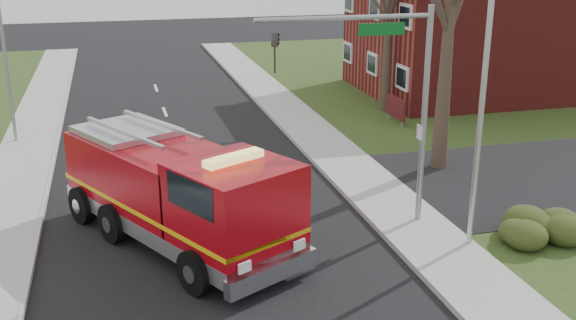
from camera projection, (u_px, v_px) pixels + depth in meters
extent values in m
plane|color=black|center=(223.00, 269.00, 18.42)|extent=(120.00, 120.00, 0.00)
cube|color=#989993|center=(430.00, 241.00, 19.90)|extent=(2.40, 80.00, 0.15)
cube|color=maroon|center=(497.00, 32.00, 38.46)|extent=(15.00, 10.00, 7.00)
cube|color=silver|center=(372.00, 64.00, 37.09)|extent=(0.12, 1.40, 1.20)
cube|color=#4B1116|center=(396.00, 107.00, 32.16)|extent=(0.12, 2.00, 1.00)
cylinder|color=gray|center=(402.00, 121.00, 31.57)|extent=(0.08, 0.08, 0.90)
cylinder|color=gray|center=(389.00, 112.00, 33.04)|extent=(0.08, 0.08, 0.90)
ellipsoid|color=#253212|center=(535.00, 229.00, 19.51)|extent=(2.80, 2.00, 0.90)
cone|color=#33261E|center=(450.00, 14.00, 24.35)|extent=(0.64, 0.64, 12.00)
cone|color=#33261E|center=(389.00, 9.00, 33.21)|extent=(0.56, 0.56, 10.50)
cylinder|color=gray|center=(424.00, 119.00, 20.31)|extent=(0.18, 0.18, 6.80)
cylinder|color=gray|center=(345.00, 18.00, 18.70)|extent=(5.20, 0.14, 0.14)
cube|color=#0C591E|center=(382.00, 29.00, 19.08)|extent=(1.40, 0.06, 0.35)
imported|color=black|center=(276.00, 33.00, 18.32)|extent=(0.22, 0.18, 1.10)
cylinder|color=#B7BABF|center=(482.00, 108.00, 18.39)|extent=(0.16, 0.16, 8.40)
cylinder|color=gray|center=(6.00, 65.00, 28.51)|extent=(0.14, 0.14, 7.00)
cube|color=#97070F|center=(151.00, 178.00, 20.48)|extent=(5.09, 6.25, 2.26)
cube|color=#97070F|center=(235.00, 211.00, 17.58)|extent=(3.78, 3.78, 2.58)
cube|color=#B7BABF|center=(177.00, 218.00, 19.87)|extent=(6.42, 8.73, 0.48)
cube|color=#E5B20C|center=(176.00, 199.00, 19.68)|extent=(6.43, 8.73, 0.13)
cube|color=black|center=(264.00, 194.00, 16.51)|extent=(2.25, 1.27, 0.91)
cube|color=#E5D866|center=(234.00, 158.00, 17.13)|extent=(1.70, 1.14, 0.19)
cylinder|color=black|center=(196.00, 272.00, 16.99)|extent=(0.89, 1.22, 1.18)
cylinder|color=black|center=(278.00, 240.00, 18.80)|extent=(0.89, 1.22, 1.18)
cylinder|color=black|center=(82.00, 205.00, 21.26)|extent=(0.89, 1.22, 1.18)
cylinder|color=black|center=(158.00, 184.00, 23.07)|extent=(0.89, 1.22, 1.18)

